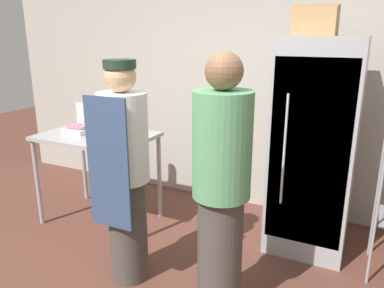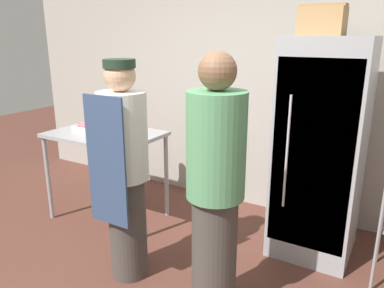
# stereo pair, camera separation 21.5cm
# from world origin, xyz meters

# --- Properties ---
(back_wall) EXTENTS (6.40, 0.12, 2.87)m
(back_wall) POSITION_xyz_m (0.00, 2.19, 1.44)
(back_wall) COLOR #ADA89E
(back_wall) RESTS_ON ground_plane
(refrigerator) EXTENTS (0.67, 0.72, 1.86)m
(refrigerator) POSITION_xyz_m (0.83, 1.54, 0.93)
(refrigerator) COLOR #9EA0A5
(refrigerator) RESTS_ON ground_plane
(prep_counter) EXTENTS (1.09, 0.75, 0.93)m
(prep_counter) POSITION_xyz_m (-1.18, 1.08, 0.82)
(prep_counter) COLOR #9EA0A5
(prep_counter) RESTS_ON ground_plane
(donut_box) EXTENTS (0.24, 0.24, 0.28)m
(donut_box) POSITION_xyz_m (-1.38, 1.07, 0.98)
(donut_box) COLOR silver
(donut_box) RESTS_ON prep_counter
(blender_pitcher) EXTENTS (0.14, 0.14, 0.31)m
(blender_pitcher) POSITION_xyz_m (-1.23, 1.36, 1.06)
(blender_pitcher) COLOR #99999E
(blender_pitcher) RESTS_ON prep_counter
(binder_stack) EXTENTS (0.29, 0.22, 0.13)m
(binder_stack) POSITION_xyz_m (-0.96, 1.05, 0.99)
(binder_stack) COLOR silver
(binder_stack) RESTS_ON prep_counter
(cardboard_storage_box) EXTENTS (0.34, 0.26, 0.23)m
(cardboard_storage_box) POSITION_xyz_m (0.74, 1.55, 1.98)
(cardboard_storage_box) COLOR #A87F51
(cardboard_storage_box) RESTS_ON refrigerator
(person_baker) EXTENTS (0.36, 0.38, 1.71)m
(person_baker) POSITION_xyz_m (-0.35, 0.40, 0.89)
(person_baker) COLOR #47423D
(person_baker) RESTS_ON ground_plane
(person_customer) EXTENTS (0.38, 0.38, 1.78)m
(person_customer) POSITION_xyz_m (0.42, 0.39, 0.91)
(person_customer) COLOR #47423D
(person_customer) RESTS_ON ground_plane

